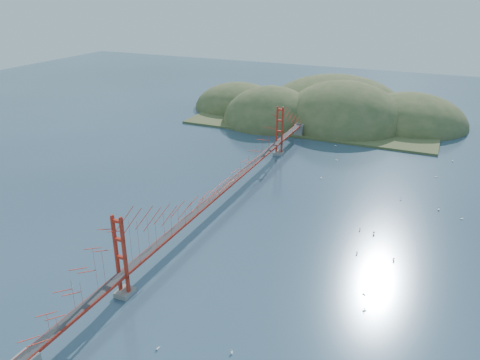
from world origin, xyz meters
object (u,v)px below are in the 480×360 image
at_px(sailboat_2, 364,294).
at_px(bridge, 224,169).
at_px(sailboat_0, 360,230).
at_px(sailboat_1, 374,234).

bearing_deg(sailboat_2, bridge, 149.19).
distance_m(sailboat_0, sailboat_2, 17.74).
height_order(sailboat_0, sailboat_2, sailboat_2).
relative_size(sailboat_0, sailboat_1, 0.78).
relative_size(bridge, sailboat_1, 128.30).
height_order(sailboat_0, sailboat_1, sailboat_1).
height_order(bridge, sailboat_2, bridge).
bearing_deg(sailboat_2, sailboat_1, 95.18).
bearing_deg(sailboat_2, sailboat_0, 102.66).
distance_m(bridge, sailboat_0, 25.94).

